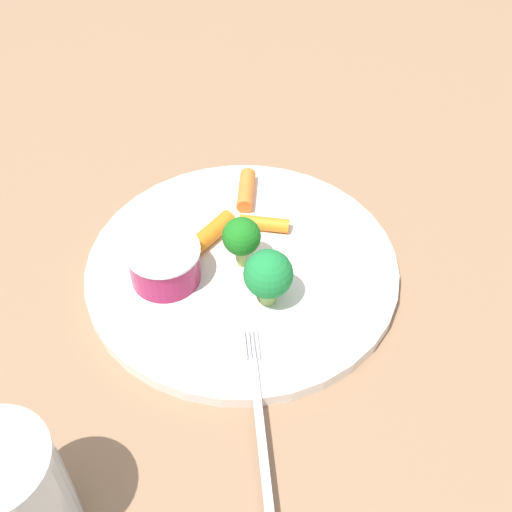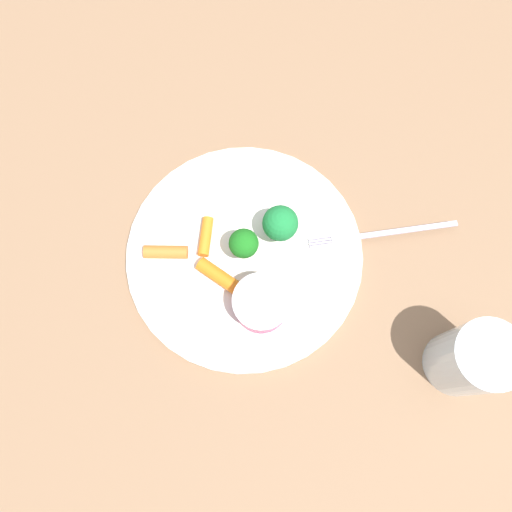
{
  "view_description": "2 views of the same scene",
  "coord_description": "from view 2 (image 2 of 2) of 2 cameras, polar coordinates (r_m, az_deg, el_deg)",
  "views": [
    {
      "loc": [
        0.39,
        0.13,
        0.45
      ],
      "look_at": [
        -0.0,
        0.01,
        0.03
      ],
      "focal_mm": 46.71,
      "sensor_mm": 36.0,
      "label": 1
    },
    {
      "loc": [
        0.06,
        -0.18,
        0.59
      ],
      "look_at": [
        0.02,
        -0.0,
        0.03
      ],
      "focal_mm": 35.87,
      "sensor_mm": 36.0,
      "label": 2
    }
  ],
  "objects": [
    {
      "name": "ground_plane",
      "position": [
        0.62,
        -1.28,
        0.03
      ],
      "size": [
        2.4,
        2.4,
        0.0
      ],
      "primitive_type": "plane",
      "color": "#88664A"
    },
    {
      "name": "plate",
      "position": [
        0.62,
        -1.29,
        0.2
      ],
      "size": [
        0.28,
        0.28,
        0.01
      ],
      "primitive_type": "cylinder",
      "color": "silver",
      "rests_on": "ground_plane"
    },
    {
      "name": "sauce_cup",
      "position": [
        0.58,
        0.58,
        -5.37
      ],
      "size": [
        0.06,
        0.06,
        0.04
      ],
      "color": "#921B48",
      "rests_on": "plate"
    },
    {
      "name": "broccoli_floret_0",
      "position": [
        0.58,
        -1.41,
        1.43
      ],
      "size": [
        0.03,
        0.03,
        0.05
      ],
      "color": "#99B257",
      "rests_on": "plate"
    },
    {
      "name": "broccoli_floret_1",
      "position": [
        0.59,
        2.72,
        3.63
      ],
      "size": [
        0.04,
        0.04,
        0.05
      ],
      "color": "#8DAC59",
      "rests_on": "plate"
    },
    {
      "name": "carrot_stick_0",
      "position": [
        0.61,
        -10.02,
        0.44
      ],
      "size": [
        0.05,
        0.03,
        0.02
      ],
      "primitive_type": "cylinder",
      "rotation": [
        1.57,
        0.0,
        4.95
      ],
      "color": "orange",
      "rests_on": "plate"
    },
    {
      "name": "carrot_stick_1",
      "position": [
        0.59,
        -4.11,
        -2.29
      ],
      "size": [
        0.06,
        0.04,
        0.02
      ],
      "primitive_type": "cylinder",
      "rotation": [
        1.57,
        0.0,
        1.22
      ],
      "color": "orange",
      "rests_on": "plate"
    },
    {
      "name": "carrot_stick_2",
      "position": [
        0.61,
        -5.63,
        2.17
      ],
      "size": [
        0.02,
        0.05,
        0.01
      ],
      "primitive_type": "cylinder",
      "rotation": [
        1.57,
        0.0,
        3.29
      ],
      "color": "orange",
      "rests_on": "plate"
    },
    {
      "name": "fork",
      "position": [
        0.63,
        13.72,
        2.43
      ],
      "size": [
        0.17,
        0.08,
        0.0
      ],
      "color": "#BBB2C8",
      "rests_on": "plate"
    },
    {
      "name": "drinking_glass",
      "position": [
        0.59,
        22.9,
        -10.57
      ],
      "size": [
        0.07,
        0.07,
        0.1
      ],
      "primitive_type": "cylinder",
      "color": "silver",
      "rests_on": "ground_plane"
    }
  ]
}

